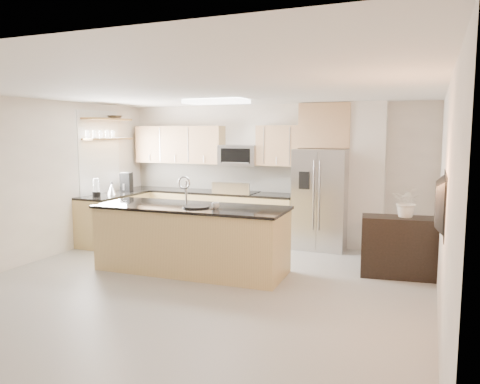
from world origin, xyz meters
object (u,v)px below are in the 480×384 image
at_px(refrigerator, 321,199).
at_px(range, 237,215).
at_px(microwave, 239,155).
at_px(cup, 216,205).
at_px(coffee_maker, 126,182).
at_px(bowl, 115,116).
at_px(flower_vase, 408,194).
at_px(island, 192,238).
at_px(credenza, 400,247).
at_px(television, 435,203).
at_px(platter, 196,207).
at_px(kettle, 112,189).
at_px(blender, 96,189).

bearing_deg(refrigerator, range, 178.40).
distance_m(microwave, cup, 2.55).
distance_m(range, coffee_maker, 2.28).
bearing_deg(bowl, flower_vase, -6.07).
height_order(island, cup, island).
xyz_separation_m(cup, coffee_maker, (-2.72, 1.64, 0.06)).
relative_size(island, bowl, 8.88).
bearing_deg(refrigerator, credenza, -41.30).
bearing_deg(credenza, microwave, 147.89).
distance_m(bowl, flower_vase, 5.57).
distance_m(island, television, 3.55).
height_order(range, coffee_maker, coffee_maker).
distance_m(cup, platter, 0.30).
bearing_deg(bowl, kettle, -64.07).
distance_m(platter, television, 3.30).
height_order(kettle, television, television).
height_order(island, bowl, bowl).
bearing_deg(platter, coffee_maker, 145.43).
height_order(platter, blender, blender).
relative_size(platter, kettle, 1.62).
height_order(credenza, kettle, kettle).
bearing_deg(flower_vase, cup, -158.87).
xyz_separation_m(microwave, kettle, (-2.02, -1.30, -0.60)).
distance_m(flower_vase, television, 1.87).
bearing_deg(island, credenza, 15.01).
xyz_separation_m(island, coffee_maker, (-2.29, 1.56, 0.60)).
relative_size(cup, coffee_maker, 0.32).
distance_m(refrigerator, coffee_maker, 3.81).
bearing_deg(blender, kettle, 82.36).
height_order(cup, platter, cup).
relative_size(credenza, bowl, 3.34).
height_order(microwave, coffee_maker, microwave).
bearing_deg(blender, flower_vase, 2.84).
distance_m(range, credenza, 3.36).
bearing_deg(coffee_maker, television, -23.91).
height_order(range, bowl, bowl).
distance_m(microwave, blender, 2.73).
distance_m(range, bowl, 3.03).
height_order(coffee_maker, television, television).
distance_m(blender, flower_vase, 5.25).
xyz_separation_m(range, coffee_maker, (-2.09, -0.64, 0.62)).
bearing_deg(kettle, platter, -25.58).
xyz_separation_m(kettle, television, (5.54, -1.94, 0.32)).
height_order(microwave, refrigerator, microwave).
xyz_separation_m(island, cup, (0.43, -0.08, 0.54)).
distance_m(credenza, coffee_maker, 5.28).
bearing_deg(flower_vase, refrigerator, 140.41).
bearing_deg(platter, refrigerator, 59.58).
xyz_separation_m(credenza, blender, (-5.17, -0.24, 0.63)).
relative_size(microwave, coffee_maker, 2.06).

